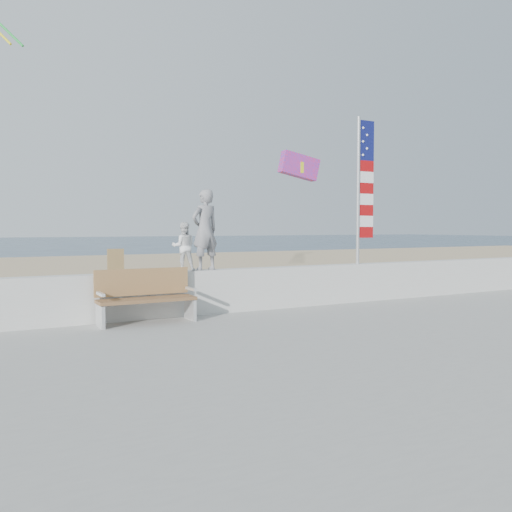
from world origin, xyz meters
The scene contains 10 objects.
ground centered at (0.00, 0.00, 0.00)m, with size 220.00×220.00×0.00m, color #293D52.
sand centered at (0.00, 9.00, 0.04)m, with size 90.00×40.00×0.08m, color tan.
boardwalk centered at (0.00, -4.00, 0.13)m, with size 50.00×12.40×0.10m, color #9A9A95.
seawall centered at (0.00, 2.00, 0.63)m, with size 30.00×0.35×0.90m, color silver.
adult centered at (-0.88, 2.00, 1.91)m, with size 0.60×0.40×1.65m, color gray.
child centered at (-1.34, 2.00, 1.57)m, with size 0.48×0.37×0.98m, color silver.
bench centered at (-2.28, 1.55, 0.69)m, with size 1.80×0.57×1.00m.
flag centered at (3.21, 2.00, 2.99)m, with size 0.50×0.08×3.50m.
parafoil_kite centered at (2.26, 3.28, 3.49)m, with size 1.10×0.38×0.74m.
sign centered at (-2.65, 2.26, 0.94)m, with size 0.32×0.07×1.46m.
Camera 1 is at (-5.25, -8.22, 1.95)m, focal length 38.00 mm.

